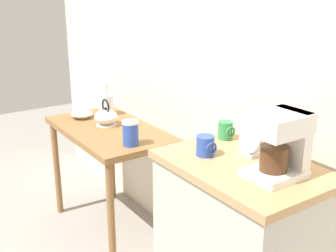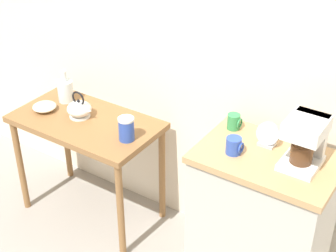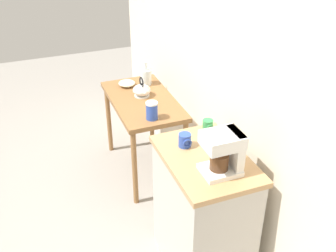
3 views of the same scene
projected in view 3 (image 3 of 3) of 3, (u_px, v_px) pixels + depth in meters
ground_plane at (166, 213)px, 3.44m from camera, size 8.00×8.00×0.00m
back_wall at (227, 51)px, 2.77m from camera, size 4.40×0.10×2.80m
wooden_table at (143, 109)px, 3.64m from camera, size 0.95×0.53×0.75m
kitchen_counter at (203, 214)px, 2.75m from camera, size 0.72×0.49×0.93m
bowl_stoneware at (127, 83)px, 3.80m from camera, size 0.15×0.15×0.05m
teakettle at (142, 90)px, 3.60m from camera, size 0.19×0.16×0.18m
glass_carafe_vase at (146, 76)px, 3.81m from camera, size 0.10×0.10×0.22m
canister_enamel at (152, 111)px, 3.25m from camera, size 0.10×0.10×0.15m
coffee_maker at (225, 151)px, 2.32m from camera, size 0.18×0.22×0.26m
mug_blue at (185, 140)px, 2.59m from camera, size 0.09×0.08×0.09m
mug_tall_green at (208, 126)px, 2.75m from camera, size 0.08×0.07×0.09m
table_clock at (215, 142)px, 2.55m from camera, size 0.12×0.06×0.13m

